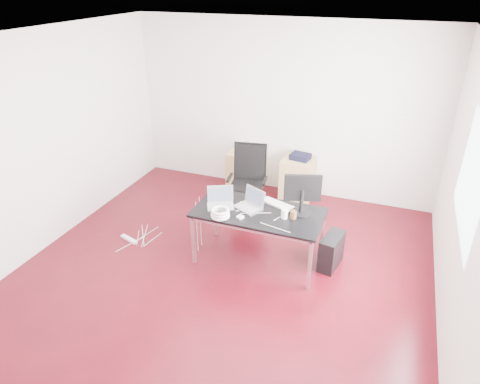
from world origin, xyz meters
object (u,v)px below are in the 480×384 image
(desk, at_px, (259,215))
(office_chair, at_px, (248,178))
(filing_cabinet_right, at_px, (297,179))
(pc_tower, at_px, (331,251))
(filing_cabinet_left, at_px, (244,171))

(desk, distance_m, office_chair, 1.26)
(office_chair, relative_size, filing_cabinet_right, 1.54)
(desk, bearing_deg, pc_tower, 13.18)
(filing_cabinet_left, bearing_deg, pc_tower, -42.81)
(desk, xyz_separation_m, filing_cabinet_left, (-0.88, 1.87, -0.33))
(pc_tower, bearing_deg, office_chair, 157.90)
(office_chair, distance_m, filing_cabinet_right, 0.99)
(filing_cabinet_left, relative_size, pc_tower, 1.56)
(filing_cabinet_right, bearing_deg, pc_tower, -62.48)
(filing_cabinet_left, xyz_separation_m, pc_tower, (1.79, -1.66, -0.13))
(desk, relative_size, filing_cabinet_left, 2.29)
(desk, relative_size, filing_cabinet_right, 2.29)
(office_chair, xyz_separation_m, filing_cabinet_left, (-0.33, 0.74, -0.26))
(desk, distance_m, filing_cabinet_left, 2.09)
(desk, height_order, filing_cabinet_right, desk)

